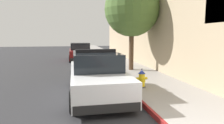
# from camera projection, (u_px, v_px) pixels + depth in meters

# --- Properties ---
(ground_plane) EXTENTS (27.55, 60.00, 0.20)m
(ground_plane) POSITION_uv_depth(u_px,v_px,m) (33.00, 72.00, 12.62)
(ground_plane) COLOR #2B2B2D
(sidewalk_pavement) EXTENTS (2.67, 60.00, 0.15)m
(sidewalk_pavement) POSITION_uv_depth(u_px,v_px,m) (124.00, 66.00, 13.76)
(sidewalk_pavement) COLOR gray
(sidewalk_pavement) RESTS_ON ground
(curb_painted_edge) EXTENTS (0.08, 60.00, 0.15)m
(curb_painted_edge) POSITION_uv_depth(u_px,v_px,m) (104.00, 67.00, 13.49)
(curb_painted_edge) COLOR maroon
(curb_painted_edge) RESTS_ON ground
(storefront_building) EXTENTS (5.35, 25.64, 6.11)m
(storefront_building) POSITION_uv_depth(u_px,v_px,m) (178.00, 23.00, 14.01)
(storefront_building) COLOR tan
(storefront_building) RESTS_ON ground
(police_cruiser) EXTENTS (1.94, 4.84, 1.68)m
(police_cruiser) POSITION_uv_depth(u_px,v_px,m) (96.00, 74.00, 7.37)
(police_cruiser) COLOR white
(police_cruiser) RESTS_ON ground
(parked_car_silver_ahead) EXTENTS (1.94, 4.84, 1.56)m
(parked_car_silver_ahead) POSITION_uv_depth(u_px,v_px,m) (80.00, 52.00, 18.01)
(parked_car_silver_ahead) COLOR maroon
(parked_car_silver_ahead) RESTS_ON ground
(fire_hydrant) EXTENTS (0.44, 0.40, 0.76)m
(fire_hydrant) POSITION_uv_depth(u_px,v_px,m) (142.00, 79.00, 7.73)
(fire_hydrant) COLOR #4C4C51
(fire_hydrant) RESTS_ON sidewalk_pavement
(street_tree) EXTENTS (3.19, 3.19, 5.16)m
(street_tree) POSITION_uv_depth(u_px,v_px,m) (132.00, 9.00, 11.49)
(street_tree) COLOR brown
(street_tree) RESTS_ON sidewalk_pavement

